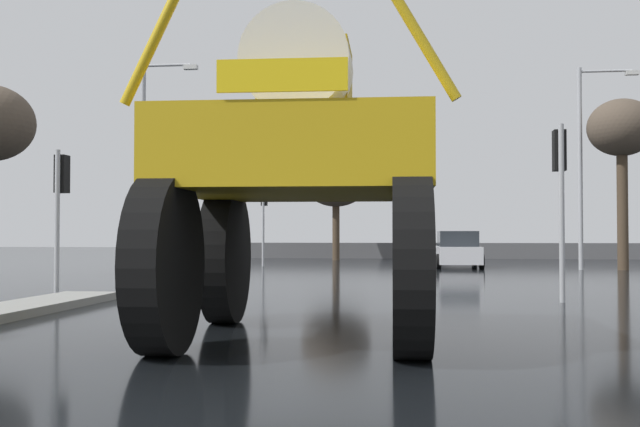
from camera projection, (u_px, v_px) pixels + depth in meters
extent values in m
plane|color=black|center=(345.00, 282.00, 22.49)|extent=(120.00, 120.00, 0.00)
cylinder|color=black|center=(226.00, 257.00, 12.06)|extent=(0.48, 2.07, 2.05)
cylinder|color=black|center=(406.00, 257.00, 11.80)|extent=(0.48, 2.07, 2.05)
cylinder|color=black|center=(165.00, 265.00, 8.84)|extent=(0.48, 2.07, 2.05)
cylinder|color=black|center=(412.00, 266.00, 8.58)|extent=(0.48, 2.07, 2.05)
cube|color=gold|center=(303.00, 160.00, 10.36)|extent=(3.41, 4.04, 0.95)
cube|color=#A98611|center=(306.00, 87.00, 10.79)|extent=(1.25, 1.30, 1.15)
cylinder|color=silver|center=(298.00, 65.00, 9.83)|extent=(1.38, 1.07, 1.35)
cylinder|color=gold|center=(155.00, 40.00, 8.77)|extent=(0.81, 0.14, 1.51)
cylinder|color=gold|center=(419.00, 36.00, 8.49)|extent=(0.91, 0.15, 1.46)
cube|color=yellow|center=(282.00, 75.00, 8.39)|extent=(1.43, 0.08, 0.36)
cube|color=silver|center=(457.00, 255.00, 32.43)|extent=(1.83, 4.15, 0.70)
cube|color=#23282D|center=(457.00, 239.00, 32.30)|extent=(1.62, 2.15, 0.64)
cylinder|color=black|center=(435.00, 259.00, 33.84)|extent=(0.20, 0.61, 0.60)
cylinder|color=black|center=(474.00, 259.00, 33.69)|extent=(0.20, 0.61, 0.60)
cylinder|color=black|center=(439.00, 261.00, 31.16)|extent=(0.20, 0.61, 0.60)
cylinder|color=black|center=(482.00, 261.00, 31.00)|extent=(0.20, 0.61, 0.60)
cylinder|color=#A8AAAF|center=(57.00, 223.00, 16.99)|extent=(0.11, 0.11, 3.24)
cube|color=black|center=(62.00, 174.00, 17.23)|extent=(0.24, 0.32, 0.84)
sphere|color=#390503|center=(66.00, 163.00, 17.43)|extent=(0.17, 0.17, 0.17)
sphere|color=#3C2403|center=(66.00, 175.00, 17.42)|extent=(0.17, 0.17, 0.17)
sphere|color=green|center=(66.00, 187.00, 17.41)|extent=(0.17, 0.17, 0.17)
cylinder|color=#A8AAAF|center=(562.00, 213.00, 15.68)|extent=(0.11, 0.11, 3.62)
cube|color=black|center=(559.00, 151.00, 15.93)|extent=(0.24, 0.32, 0.84)
sphere|color=#390503|center=(557.00, 139.00, 16.13)|extent=(0.17, 0.17, 0.17)
sphere|color=#3C2403|center=(558.00, 152.00, 16.12)|extent=(0.17, 0.17, 0.17)
sphere|color=green|center=(558.00, 165.00, 16.11)|extent=(0.17, 0.17, 0.17)
cylinder|color=#A8AAAF|center=(263.00, 225.00, 33.53)|extent=(0.11, 0.11, 3.57)
cube|color=black|center=(264.00, 196.00, 33.78)|extent=(0.24, 0.32, 0.84)
sphere|color=#390503|center=(265.00, 190.00, 33.98)|extent=(0.17, 0.17, 0.17)
sphere|color=#3C2403|center=(265.00, 196.00, 33.97)|extent=(0.17, 0.17, 0.17)
sphere|color=green|center=(265.00, 202.00, 33.96)|extent=(0.17, 0.17, 0.17)
cylinder|color=#A8AAAF|center=(403.00, 224.00, 32.80)|extent=(0.11, 0.11, 3.61)
cube|color=black|center=(403.00, 194.00, 33.05)|extent=(0.24, 0.32, 0.84)
sphere|color=#390503|center=(403.00, 188.00, 33.24)|extent=(0.17, 0.17, 0.17)
sphere|color=#3C2403|center=(403.00, 195.00, 33.23)|extent=(0.17, 0.17, 0.17)
sphere|color=green|center=(403.00, 201.00, 33.23)|extent=(0.17, 0.17, 0.17)
cylinder|color=#A8AAAF|center=(143.00, 167.00, 28.46)|extent=(0.18, 0.18, 7.74)
cylinder|color=#A8AAAF|center=(167.00, 65.00, 28.46)|extent=(1.79, 0.10, 0.10)
cube|color=silver|center=(191.00, 67.00, 28.34)|extent=(0.50, 0.24, 0.16)
cylinder|color=#A8AAAF|center=(580.00, 168.00, 30.35)|extent=(0.18, 0.18, 7.92)
cylinder|color=#A8AAAF|center=(606.00, 71.00, 30.33)|extent=(1.99, 0.10, 0.10)
cube|color=silver|center=(632.00, 73.00, 30.21)|extent=(0.50, 0.24, 0.16)
cylinder|color=#473828|center=(623.00, 210.00, 30.00)|extent=(0.42, 0.42, 4.62)
ellipsoid|color=brown|center=(622.00, 127.00, 30.08)|extent=(2.61, 2.61, 2.22)
cylinder|color=#473828|center=(336.00, 231.00, 41.78)|extent=(0.38, 0.38, 3.17)
ellipsoid|color=brown|center=(336.00, 177.00, 41.86)|extent=(3.82, 3.82, 3.24)
cube|color=#59595B|center=(380.00, 251.00, 44.82)|extent=(31.65, 0.24, 0.90)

